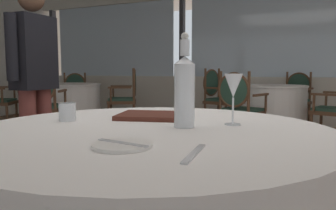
# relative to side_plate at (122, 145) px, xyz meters

# --- Properties ---
(window_wall_far) EXTENTS (10.70, 0.14, 2.66)m
(window_wall_far) POSITION_rel_side_plate_xyz_m (-0.28, 5.47, 0.31)
(window_wall_far) COLOR silver
(window_wall_far) RESTS_ON ground_plane
(side_plate) EXTENTS (0.17, 0.17, 0.01)m
(side_plate) POSITION_rel_side_plate_xyz_m (0.00, 0.00, 0.00)
(side_plate) COLOR white
(side_plate) RESTS_ON foreground_table
(butter_knife) EXTENTS (0.17, 0.04, 0.00)m
(butter_knife) POSITION_rel_side_plate_xyz_m (0.00, 0.00, 0.01)
(butter_knife) COLOR silver
(butter_knife) RESTS_ON foreground_table
(dinner_fork) EXTENTS (0.04, 0.20, 0.00)m
(dinner_fork) POSITION_rel_side_plate_xyz_m (0.21, 0.00, -0.00)
(dinner_fork) COLOR silver
(dinner_fork) RESTS_ON foreground_table
(water_bottle) EXTENTS (0.08, 0.08, 0.35)m
(water_bottle) POSITION_rel_side_plate_xyz_m (0.04, 0.37, 0.14)
(water_bottle) COLOR white
(water_bottle) RESTS_ON foreground_table
(wine_glass) EXTENTS (0.07, 0.07, 0.20)m
(wine_glass) POSITION_rel_side_plate_xyz_m (0.20, 0.50, 0.14)
(wine_glass) COLOR white
(wine_glass) RESTS_ON foreground_table
(water_tumbler) EXTENTS (0.07, 0.07, 0.08)m
(water_tumbler) POSITION_rel_side_plate_xyz_m (-0.47, 0.32, 0.03)
(water_tumbler) COLOR white
(water_tumbler) RESTS_ON foreground_table
(menu_book) EXTENTS (0.32, 0.30, 0.02)m
(menu_book) POSITION_rel_side_plate_xyz_m (-0.19, 0.53, 0.01)
(menu_book) COLOR #512319
(menu_book) RESTS_ON foreground_table
(background_table_1) EXTENTS (1.29, 1.29, 0.75)m
(background_table_1) POSITION_rel_side_plate_xyz_m (-3.27, 3.38, -0.38)
(background_table_1) COLOR white
(background_table_1) RESTS_ON ground_plane
(dining_chair_1_0) EXTENTS (0.65, 0.62, 0.93)m
(dining_chair_1_0) POSITION_rel_side_plate_xyz_m (-3.79, 4.32, -0.21)
(dining_chair_1_0) COLOR brown
(dining_chair_1_0) RESTS_ON ground_plane
(dining_chair_1_2) EXTENTS (0.65, 0.62, 0.99)m
(dining_chair_1_2) POSITION_rel_side_plate_xyz_m (-2.75, 2.44, -0.17)
(dining_chair_1_2) COLOR brown
(dining_chair_1_2) RESTS_ON ground_plane
(dining_chair_1_3) EXTENTS (0.62, 0.65, 1.00)m
(dining_chair_1_3) POSITION_rel_side_plate_xyz_m (-2.33, 3.90, -0.17)
(dining_chair_1_3) COLOR brown
(dining_chair_1_3) RESTS_ON ground_plane
(background_table_2) EXTENTS (1.03, 1.03, 0.75)m
(background_table_2) POSITION_rel_side_plate_xyz_m (-0.07, 4.26, -0.38)
(background_table_2) COLOR white
(background_table_2) RESTS_ON ground_plane
(dining_chair_2_0) EXTENTS (0.62, 0.58, 0.96)m
(dining_chair_2_0) POSITION_rel_side_plate_xyz_m (-0.37, 3.36, -0.20)
(dining_chair_2_0) COLOR brown
(dining_chair_2_0) RESTS_ON ground_plane
(dining_chair_2_2) EXTENTS (0.62, 0.58, 0.94)m
(dining_chair_2_2) POSITION_rel_side_plate_xyz_m (0.23, 5.16, -0.21)
(dining_chair_2_2) COLOR brown
(dining_chair_2_2) RESTS_ON ground_plane
(dining_chair_2_3) EXTENTS (0.58, 0.62, 1.00)m
(dining_chair_2_3) POSITION_rel_side_plate_xyz_m (-0.97, 4.56, -0.17)
(dining_chair_2_3) COLOR brown
(dining_chair_2_3) RESTS_ON ground_plane
(diner_person_0) EXTENTS (0.21, 0.53, 1.65)m
(diner_person_0) POSITION_rel_side_plate_xyz_m (-1.64, 1.27, 0.18)
(diner_person_0) COLOR brown
(diner_person_0) RESTS_ON ground_plane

